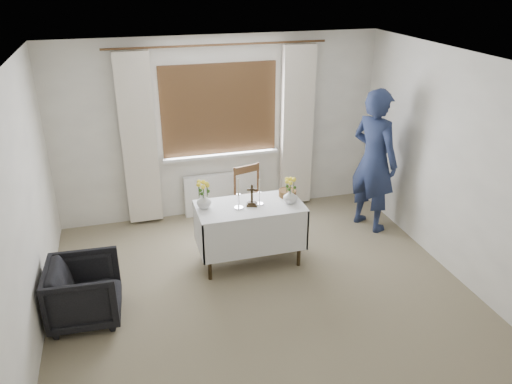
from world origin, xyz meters
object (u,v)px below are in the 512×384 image
(armchair, at_px, (85,291))
(flower_vase_left, at_px, (204,201))
(altar_table, at_px, (250,234))
(wooden_chair, at_px, (253,201))
(wooden_cross, at_px, (252,195))
(flower_vase_right, at_px, (290,196))
(person, at_px, (374,161))

(armchair, bearing_deg, flower_vase_left, -61.11)
(armchair, distance_m, flower_vase_left, 1.60)
(altar_table, relative_size, flower_vase_left, 7.08)
(wooden_chair, distance_m, wooden_cross, 0.90)
(wooden_cross, bearing_deg, armchair, -142.38)
(wooden_cross, height_order, flower_vase_right, wooden_cross)
(person, height_order, wooden_cross, person)
(person, bearing_deg, wooden_chair, 57.09)
(person, bearing_deg, armchair, 82.64)
(wooden_cross, bearing_deg, person, 35.76)
(altar_table, distance_m, flower_vase_right, 0.66)
(wooden_chair, relative_size, person, 0.47)
(armchair, height_order, flower_vase_right, flower_vase_right)
(altar_table, relative_size, wooden_chair, 1.37)
(armchair, height_order, wooden_cross, wooden_cross)
(armchair, relative_size, wooden_cross, 2.60)
(altar_table, bearing_deg, wooden_chair, 71.59)
(altar_table, relative_size, armchair, 1.76)
(person, relative_size, flower_vase_right, 11.56)
(person, bearing_deg, flower_vase_left, 76.14)
(flower_vase_right, bearing_deg, flower_vase_left, 171.99)
(wooden_chair, bearing_deg, flower_vase_left, -154.51)
(flower_vase_left, height_order, flower_vase_right, flower_vase_left)
(armchair, xyz_separation_m, wooden_cross, (1.90, 0.57, 0.58))
(wooden_chair, xyz_separation_m, flower_vase_left, (-0.76, -0.65, 0.40))
(wooden_chair, bearing_deg, altar_table, -123.40)
(person, relative_size, flower_vase_left, 10.97)
(person, height_order, flower_vase_left, person)
(person, distance_m, wooden_cross, 1.85)
(flower_vase_left, relative_size, flower_vase_right, 1.05)
(altar_table, relative_size, flower_vase_right, 7.47)
(wooden_chair, bearing_deg, armchair, -163.22)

